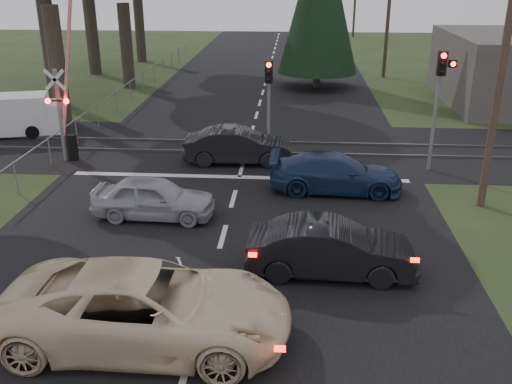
# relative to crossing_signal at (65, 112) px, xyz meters

# --- Properties ---
(ground) EXTENTS (120.00, 120.00, 0.00)m
(ground) POSITION_rel_crossing_signal_xyz_m (7.27, -9.79, -2.06)
(ground) COLOR #263618
(ground) RESTS_ON ground
(road) EXTENTS (14.00, 100.00, 0.01)m
(road) POSITION_rel_crossing_signal_xyz_m (7.27, 0.21, -2.05)
(road) COLOR black
(road) RESTS_ON ground
(rail_corridor) EXTENTS (120.00, 8.00, 0.01)m
(rail_corridor) POSITION_rel_crossing_signal_xyz_m (7.27, 2.21, -2.05)
(rail_corridor) COLOR black
(rail_corridor) RESTS_ON ground
(stop_line) EXTENTS (13.00, 0.35, 0.00)m
(stop_line) POSITION_rel_crossing_signal_xyz_m (7.27, -1.59, -2.05)
(stop_line) COLOR silver
(stop_line) RESTS_ON ground
(rail_near) EXTENTS (120.00, 0.12, 0.10)m
(rail_near) POSITION_rel_crossing_signal_xyz_m (7.27, 1.41, -2.01)
(rail_near) COLOR #59544C
(rail_near) RESTS_ON ground
(rail_far) EXTENTS (120.00, 0.12, 0.10)m
(rail_far) POSITION_rel_crossing_signal_xyz_m (7.27, 3.01, -2.01)
(rail_far) COLOR #59544C
(rail_far) RESTS_ON ground
(crossing_signal) EXTENTS (1.62, 0.38, 6.96)m
(crossing_signal) POSITION_rel_crossing_signal_xyz_m (0.00, 0.00, 0.00)
(crossing_signal) COLOR slate
(crossing_signal) RESTS_ON ground
(traffic_signal_right) EXTENTS (0.68, 0.48, 4.70)m
(traffic_signal_right) POSITION_rel_crossing_signal_xyz_m (14.82, -0.31, 1.26)
(traffic_signal_right) COLOR slate
(traffic_signal_right) RESTS_ON ground
(traffic_signal_center) EXTENTS (0.32, 0.48, 4.10)m
(traffic_signal_center) POSITION_rel_crossing_signal_xyz_m (8.27, 0.89, 0.75)
(traffic_signal_center) COLOR slate
(traffic_signal_center) RESTS_ON ground
(utility_pole_near) EXTENTS (1.80, 0.26, 9.00)m
(utility_pole_near) POSITION_rel_crossing_signal_xyz_m (15.77, -3.79, 2.67)
(utility_pole_near) COLOR #4C3D2D
(utility_pole_near) RESTS_ON ground
(utility_pole_mid) EXTENTS (1.80, 0.26, 9.00)m
(utility_pole_mid) POSITION_rel_crossing_signal_xyz_m (15.77, 20.21, 2.67)
(utility_pole_mid) COLOR #4C3D2D
(utility_pole_mid) RESTS_ON ground
(fence_left) EXTENTS (0.10, 36.00, 1.20)m
(fence_left) POSITION_rel_crossing_signal_xyz_m (-0.53, 12.71, -2.06)
(fence_left) COLOR slate
(fence_left) RESTS_ON ground
(cream_coupe) EXTENTS (6.22, 2.91, 1.72)m
(cream_coupe) POSITION_rel_crossing_signal_xyz_m (6.30, -12.00, -1.20)
(cream_coupe) COLOR beige
(cream_coupe) RESTS_ON ground
(dark_hatchback) EXTENTS (4.45, 1.65, 1.45)m
(dark_hatchback) POSITION_rel_crossing_signal_xyz_m (10.39, -8.79, -1.33)
(dark_hatchback) COLOR black
(dark_hatchback) RESTS_ON ground
(silver_car) EXTENTS (4.01, 1.75, 1.35)m
(silver_car) POSITION_rel_crossing_signal_xyz_m (4.88, -5.49, -1.38)
(silver_car) COLOR #A2A3AA
(silver_car) RESTS_ON ground
(blue_sedan) EXTENTS (4.80, 2.07, 1.38)m
(blue_sedan) POSITION_rel_crossing_signal_xyz_m (10.88, -2.76, -1.37)
(blue_sedan) COLOR #192B4C
(blue_sedan) RESTS_ON ground
(dark_car_far) EXTENTS (4.46, 1.69, 1.45)m
(dark_car_far) POSITION_rel_crossing_signal_xyz_m (7.07, 0.15, -1.33)
(dark_car_far) COLOR black
(dark_car_far) RESTS_ON ground
(white_van) EXTENTS (5.21, 3.06, 1.92)m
(white_van) POSITION_rel_crossing_signal_xyz_m (-4.22, 3.53, -1.08)
(white_van) COLOR white
(white_van) RESTS_ON ground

